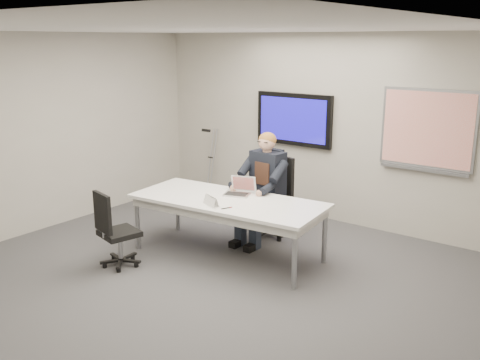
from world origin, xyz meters
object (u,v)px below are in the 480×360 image
Objects in this scene: laptop at (240,190)px; seated_person at (259,199)px; office_chair_near at (117,243)px; conference_table at (228,206)px; office_chair_far at (271,211)px.

seated_person is at bearing 64.75° from laptop.
office_chair_near is 0.64× the size of seated_person.
seated_person reaches higher than conference_table.
seated_person is 3.71× the size of laptop.
office_chair_far is (0.04, 0.94, -0.32)m from conference_table.
seated_person is (0.88, 1.75, 0.30)m from office_chair_near.
office_chair_far is at bearing 65.71° from laptop.
office_chair_far reaches higher than laptop.
laptop is (-0.01, 0.27, 0.14)m from conference_table.
conference_table is 1.44m from office_chair_near.
conference_table is 0.99m from office_chair_far.
office_chair_far is 2.81× the size of laptop.
office_chair_far is 0.76× the size of seated_person.
office_chair_near is 2.38× the size of laptop.
seated_person is (0.02, 0.66, -0.07)m from conference_table.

